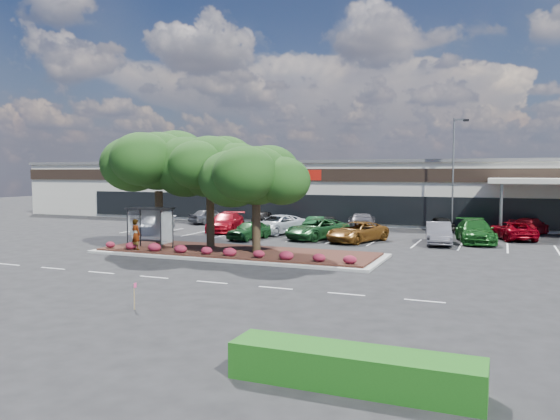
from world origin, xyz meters
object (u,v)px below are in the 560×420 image
at_px(survey_stake, 135,292).
at_px(car_0, 153,225).
at_px(light_pole, 454,182).
at_px(car_1, 226,222).

bearing_deg(survey_stake, car_0, 124.05).
relative_size(light_pole, car_0, 2.01).
relative_size(car_0, car_1, 0.86).
xyz_separation_m(light_pole, car_1, (-17.93, -7.07, -3.43)).
xyz_separation_m(survey_stake, car_1, (-9.31, 24.59, 0.16)).
xyz_separation_m(car_0, car_1, (5.35, 2.91, 0.11)).
bearing_deg(car_0, car_1, 26.41).
bearing_deg(car_0, survey_stake, -58.07).
height_order(light_pole, car_1, light_pole).
bearing_deg(light_pole, car_0, -156.80).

